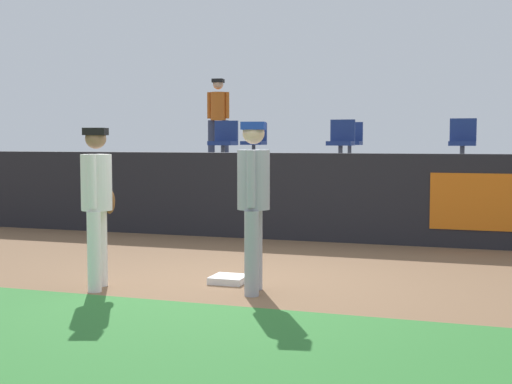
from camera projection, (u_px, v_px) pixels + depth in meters
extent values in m
plane|color=brown|center=(244.00, 284.00, 8.20)|extent=(60.00, 60.00, 0.00)
cube|color=#2D722D|center=(143.00, 341.00, 5.84)|extent=(18.00, 2.80, 0.01)
cube|color=white|center=(229.00, 279.00, 8.25)|extent=(0.40, 0.40, 0.08)
cylinder|color=white|center=(101.00, 247.00, 8.05)|extent=(0.15, 0.15, 0.89)
cylinder|color=white|center=(94.00, 252.00, 7.73)|extent=(0.15, 0.15, 0.89)
cylinder|color=white|center=(96.00, 182.00, 7.83)|extent=(0.43, 0.43, 0.63)
sphere|color=#8C6647|center=(96.00, 138.00, 7.80)|extent=(0.23, 0.23, 0.23)
cube|color=black|center=(96.00, 132.00, 7.79)|extent=(0.31, 0.31, 0.08)
cylinder|color=white|center=(101.00, 180.00, 8.04)|extent=(0.09, 0.09, 0.59)
cylinder|color=white|center=(92.00, 182.00, 7.62)|extent=(0.09, 0.09, 0.59)
ellipsoid|color=brown|center=(110.00, 202.00, 8.06)|extent=(0.18, 0.23, 0.28)
cylinder|color=#9EA3AD|center=(255.00, 249.00, 7.85)|extent=(0.16, 0.16, 0.92)
cylinder|color=#9EA3AD|center=(252.00, 254.00, 7.52)|extent=(0.16, 0.16, 0.92)
cylinder|color=#9EA3AD|center=(254.00, 180.00, 7.63)|extent=(0.42, 0.42, 0.65)
sphere|color=beige|center=(254.00, 133.00, 7.59)|extent=(0.24, 0.24, 0.24)
cube|color=#193899|center=(254.00, 126.00, 7.59)|extent=(0.30, 0.30, 0.08)
cylinder|color=#9EA3AD|center=(256.00, 177.00, 7.84)|extent=(0.09, 0.09, 0.60)
cylinder|color=#9EA3AD|center=(251.00, 179.00, 7.42)|extent=(0.09, 0.09, 0.60)
cube|color=black|center=(319.00, 197.00, 11.67)|extent=(18.00, 0.24, 1.46)
cube|color=orange|center=(480.00, 202.00, 10.74)|extent=(1.50, 0.02, 0.88)
cube|color=#59595E|center=(349.00, 193.00, 14.11)|extent=(18.00, 4.80, 1.22)
cylinder|color=#4C4C51|center=(223.00, 154.00, 13.63)|extent=(0.08, 0.08, 0.40)
cube|color=navy|center=(223.00, 143.00, 13.62)|extent=(0.47, 0.44, 0.08)
cube|color=navy|center=(226.00, 131.00, 13.78)|extent=(0.47, 0.06, 0.40)
cylinder|color=#4C4C51|center=(340.00, 154.00, 12.89)|extent=(0.08, 0.08, 0.40)
cube|color=navy|center=(341.00, 143.00, 12.88)|extent=(0.46, 0.44, 0.08)
cube|color=navy|center=(343.00, 130.00, 13.04)|extent=(0.46, 0.06, 0.40)
cylinder|color=#4C4C51|center=(254.00, 152.00, 15.33)|extent=(0.08, 0.08, 0.40)
cube|color=navy|center=(254.00, 143.00, 15.31)|extent=(0.47, 0.44, 0.08)
cube|color=navy|center=(256.00, 132.00, 15.47)|extent=(0.47, 0.06, 0.40)
cylinder|color=#4C4C51|center=(349.00, 153.00, 14.65)|extent=(0.08, 0.08, 0.40)
cube|color=navy|center=(350.00, 143.00, 14.64)|extent=(0.48, 0.44, 0.08)
cube|color=navy|center=(351.00, 132.00, 14.80)|extent=(0.48, 0.06, 0.40)
cylinder|color=#4C4C51|center=(462.00, 155.00, 12.21)|extent=(0.08, 0.08, 0.40)
cube|color=navy|center=(462.00, 143.00, 12.20)|extent=(0.45, 0.44, 0.08)
cube|color=navy|center=(463.00, 130.00, 12.36)|extent=(0.45, 0.06, 0.40)
cylinder|color=#33384C|center=(225.00, 140.00, 16.33)|extent=(0.16, 0.16, 0.92)
cylinder|color=#33384C|center=(211.00, 140.00, 16.39)|extent=(0.16, 0.16, 0.92)
cylinder|color=#BF5919|center=(218.00, 106.00, 16.30)|extent=(0.40, 0.40, 0.65)
sphere|color=tan|center=(218.00, 84.00, 16.26)|extent=(0.24, 0.24, 0.24)
cube|color=black|center=(218.00, 81.00, 16.26)|extent=(0.29, 0.29, 0.08)
cylinder|color=#BF5919|center=(227.00, 105.00, 16.26)|extent=(0.09, 0.09, 0.61)
cylinder|color=#BF5919|center=(209.00, 105.00, 16.34)|extent=(0.09, 0.09, 0.61)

